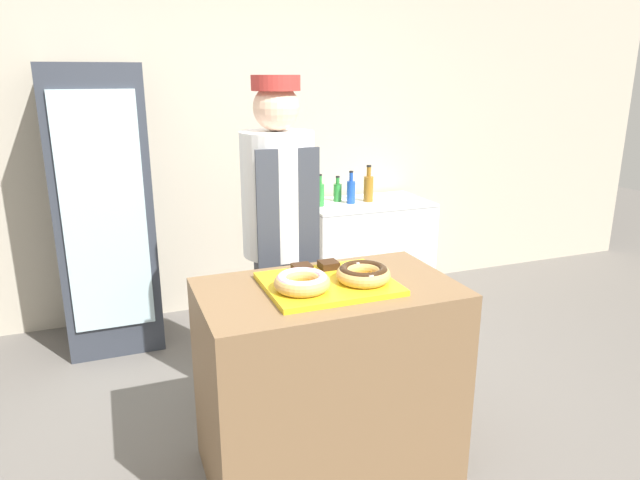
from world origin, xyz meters
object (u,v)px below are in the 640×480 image
(bottle_amber, at_px, (368,187))
(bottle_blue, at_px, (351,191))
(brownie_back_left, at_px, (302,268))
(bottle_green, at_px, (320,194))
(serving_tray, at_px, (328,284))
(baker_person, at_px, (279,239))
(brownie_back_right, at_px, (329,265))
(bottle_green_b, at_px, (338,192))
(donut_light_glaze, at_px, (302,281))
(donut_chocolate_glaze, at_px, (363,273))
(chest_freezer, at_px, (366,252))
(beverage_fridge, at_px, (104,210))

(bottle_amber, xyz_separation_m, bottle_blue, (-0.15, -0.02, -0.01))
(brownie_back_left, bearing_deg, bottle_amber, 55.68)
(bottle_green, xyz_separation_m, bottle_blue, (0.25, 0.00, 0.00))
(serving_tray, relative_size, bottle_green, 2.25)
(bottle_blue, bearing_deg, baker_person, -129.19)
(brownie_back_right, distance_m, bottle_green_b, 1.88)
(serving_tray, xyz_separation_m, donut_light_glaze, (-0.14, -0.05, 0.05))
(bottle_blue, bearing_deg, bottle_amber, 5.63)
(bottle_green, bearing_deg, brownie_back_right, -109.73)
(brownie_back_left, distance_m, bottle_green, 1.76)
(brownie_back_left, bearing_deg, donut_chocolate_glaze, -46.45)
(brownie_back_right, xyz_separation_m, baker_person, (-0.08, 0.49, -0.00))
(donut_chocolate_glaze, distance_m, bottle_green, 1.89)
(donut_light_glaze, distance_m, bottle_green, 1.98)
(donut_chocolate_glaze, height_order, chest_freezer, donut_chocolate_glaze)
(brownie_back_left, bearing_deg, brownie_back_right, 0.00)
(brownie_back_left, bearing_deg, bottle_blue, 59.30)
(bottle_green, relative_size, bottle_amber, 0.85)
(beverage_fridge, xyz_separation_m, bottle_blue, (1.76, 0.00, -0.00))
(chest_freezer, xyz_separation_m, bottle_green, (-0.39, -0.01, 0.50))
(bottle_amber, height_order, bottle_blue, bottle_amber)
(bottle_green_b, bearing_deg, bottle_blue, -57.15)
(baker_person, xyz_separation_m, beverage_fridge, (-0.85, 1.12, -0.02))
(bottle_green, xyz_separation_m, bottle_green_b, (0.19, 0.11, -0.02))
(brownie_back_left, height_order, bottle_blue, bottle_blue)
(serving_tray, height_order, brownie_back_left, brownie_back_left)
(beverage_fridge, height_order, bottle_green_b, beverage_fridge)
(beverage_fridge, bearing_deg, bottle_blue, 0.04)
(donut_chocolate_glaze, bearing_deg, serving_tray, 158.33)
(baker_person, relative_size, bottle_blue, 7.11)
(donut_chocolate_glaze, bearing_deg, baker_person, 102.56)
(chest_freezer, bearing_deg, donut_chocolate_glaze, -116.03)
(bottle_amber, distance_m, bottle_blue, 0.15)
(brownie_back_left, relative_size, brownie_back_right, 1.00)
(donut_chocolate_glaze, bearing_deg, bottle_amber, 63.69)
(brownie_back_left, height_order, bottle_green, bottle_green)
(donut_chocolate_glaze, height_order, brownie_back_right, donut_chocolate_glaze)
(beverage_fridge, relative_size, chest_freezer, 1.93)
(donut_light_glaze, relative_size, bottle_blue, 0.93)
(brownie_back_right, distance_m, bottle_amber, 1.90)
(serving_tray, xyz_separation_m, bottle_blue, (0.89, 1.77, 0.01))
(baker_person, bearing_deg, chest_freezer, 46.96)
(baker_person, bearing_deg, bottle_green_b, 55.35)
(serving_tray, distance_m, bottle_amber, 2.07)
(donut_light_glaze, bearing_deg, chest_freezer, 57.41)
(brownie_back_right, bearing_deg, donut_light_glaze, -133.55)
(bottle_amber, bearing_deg, bottle_blue, -174.37)
(baker_person, distance_m, bottle_green_b, 1.49)
(brownie_back_right, bearing_deg, bottle_green, 70.27)
(baker_person, height_order, beverage_fridge, beverage_fridge)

